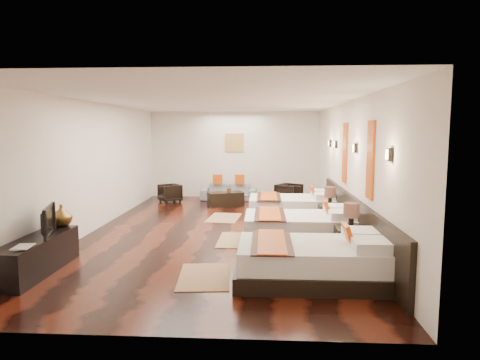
# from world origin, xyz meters

# --- Properties ---
(floor) EXTENTS (5.50, 9.50, 0.01)m
(floor) POSITION_xyz_m (0.00, 0.00, 0.00)
(floor) COLOR black
(floor) RESTS_ON ground
(ceiling) EXTENTS (5.50, 9.50, 0.01)m
(ceiling) POSITION_xyz_m (0.00, 0.00, 2.80)
(ceiling) COLOR white
(ceiling) RESTS_ON floor
(back_wall) EXTENTS (5.50, 0.01, 2.80)m
(back_wall) POSITION_xyz_m (0.00, 4.75, 1.40)
(back_wall) COLOR silver
(back_wall) RESTS_ON floor
(left_wall) EXTENTS (0.01, 9.50, 2.80)m
(left_wall) POSITION_xyz_m (-2.75, 0.00, 1.40)
(left_wall) COLOR silver
(left_wall) RESTS_ON floor
(right_wall) EXTENTS (0.01, 9.50, 2.80)m
(right_wall) POSITION_xyz_m (2.75, 0.00, 1.40)
(right_wall) COLOR silver
(right_wall) RESTS_ON floor
(headboard_panel) EXTENTS (0.08, 6.60, 0.90)m
(headboard_panel) POSITION_xyz_m (2.71, -0.80, 0.45)
(headboard_panel) COLOR black
(headboard_panel) RESTS_ON floor
(bed_near) EXTENTS (2.22, 1.39, 0.85)m
(bed_near) POSITION_xyz_m (1.70, -2.94, 0.29)
(bed_near) COLOR black
(bed_near) RESTS_ON floor
(bed_mid) EXTENTS (2.22, 1.39, 0.85)m
(bed_mid) POSITION_xyz_m (1.70, -0.86, 0.29)
(bed_mid) COLOR black
(bed_mid) RESTS_ON floor
(bed_far) EXTENTS (2.19, 1.38, 0.84)m
(bed_far) POSITION_xyz_m (1.70, 1.38, 0.29)
(bed_far) COLOR black
(bed_far) RESTS_ON floor
(nightstand_a) EXTENTS (0.49, 0.49, 0.97)m
(nightstand_a) POSITION_xyz_m (2.44, -1.89, 0.34)
(nightstand_a) COLOR black
(nightstand_a) RESTS_ON floor
(nightstand_b) EXTENTS (0.48, 0.48, 0.94)m
(nightstand_b) POSITION_xyz_m (2.45, 0.38, 0.33)
(nightstand_b) COLOR black
(nightstand_b) RESTS_ON floor
(jute_mat_near) EXTENTS (0.85, 1.26, 0.01)m
(jute_mat_near) POSITION_xyz_m (0.08, -2.90, 0.01)
(jute_mat_near) COLOR #9E7750
(jute_mat_near) RESTS_ON floor
(jute_mat_mid) EXTENTS (0.77, 1.21, 0.01)m
(jute_mat_mid) POSITION_xyz_m (0.45, -0.77, 0.01)
(jute_mat_mid) COLOR #9E7750
(jute_mat_mid) RESTS_ON floor
(jute_mat_far) EXTENTS (0.87, 1.27, 0.01)m
(jute_mat_far) POSITION_xyz_m (-0.03, 1.36, 0.01)
(jute_mat_far) COLOR #9E7750
(jute_mat_far) RESTS_ON floor
(tv_console) EXTENTS (0.50, 1.80, 0.55)m
(tv_console) POSITION_xyz_m (-2.50, -2.87, 0.28)
(tv_console) COLOR black
(tv_console) RESTS_ON floor
(tv) EXTENTS (0.35, 0.81, 0.47)m
(tv) POSITION_xyz_m (-2.45, -2.72, 0.79)
(tv) COLOR black
(tv) RESTS_ON tv_console
(book) EXTENTS (0.27, 0.34, 0.03)m
(book) POSITION_xyz_m (-2.50, -3.43, 0.56)
(book) COLOR black
(book) RESTS_ON tv_console
(figurine) EXTENTS (0.37, 0.37, 0.37)m
(figurine) POSITION_xyz_m (-2.50, -2.05, 0.74)
(figurine) COLOR brown
(figurine) RESTS_ON tv_console
(sofa) EXTENTS (1.75, 0.73, 0.51)m
(sofa) POSITION_xyz_m (-0.14, 4.14, 0.25)
(sofa) COLOR slate
(sofa) RESTS_ON floor
(armchair_left) EXTENTS (0.84, 0.83, 0.55)m
(armchair_left) POSITION_xyz_m (-1.92, 3.63, 0.28)
(armchair_left) COLOR black
(armchair_left) RESTS_ON floor
(armchair_right) EXTENTS (0.91, 0.91, 0.61)m
(armchair_right) POSITION_xyz_m (1.73, 3.55, 0.30)
(armchair_right) COLOR black
(armchair_right) RESTS_ON floor
(coffee_table) EXTENTS (1.11, 0.81, 0.40)m
(coffee_table) POSITION_xyz_m (-0.14, 3.09, 0.20)
(coffee_table) COLOR black
(coffee_table) RESTS_ON floor
(table_plant) EXTENTS (0.27, 0.25, 0.25)m
(table_plant) POSITION_xyz_m (-0.03, 3.08, 0.52)
(table_plant) COLOR #29531B
(table_plant) RESTS_ON coffee_table
(orange_panel_a) EXTENTS (0.04, 0.40, 1.30)m
(orange_panel_a) POSITION_xyz_m (2.73, -1.90, 1.70)
(orange_panel_a) COLOR #D86014
(orange_panel_a) RESTS_ON right_wall
(orange_panel_b) EXTENTS (0.04, 0.40, 1.30)m
(orange_panel_b) POSITION_xyz_m (2.73, 0.30, 1.70)
(orange_panel_b) COLOR #D86014
(orange_panel_b) RESTS_ON right_wall
(sconce_near) EXTENTS (0.07, 0.12, 0.18)m
(sconce_near) POSITION_xyz_m (2.70, -3.00, 1.85)
(sconce_near) COLOR black
(sconce_near) RESTS_ON right_wall
(sconce_mid) EXTENTS (0.07, 0.12, 0.18)m
(sconce_mid) POSITION_xyz_m (2.70, -0.80, 1.85)
(sconce_mid) COLOR black
(sconce_mid) RESTS_ON right_wall
(sconce_far) EXTENTS (0.07, 0.12, 0.18)m
(sconce_far) POSITION_xyz_m (2.70, 1.40, 1.85)
(sconce_far) COLOR black
(sconce_far) RESTS_ON right_wall
(sconce_lounge) EXTENTS (0.07, 0.12, 0.18)m
(sconce_lounge) POSITION_xyz_m (2.70, 2.30, 1.85)
(sconce_lounge) COLOR black
(sconce_lounge) RESTS_ON right_wall
(gold_artwork) EXTENTS (0.60, 0.04, 0.60)m
(gold_artwork) POSITION_xyz_m (0.00, 4.73, 1.80)
(gold_artwork) COLOR #AD873F
(gold_artwork) RESTS_ON back_wall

